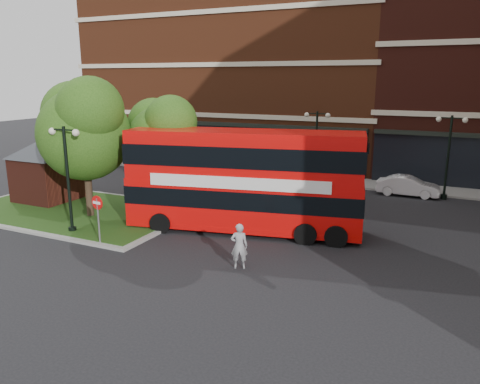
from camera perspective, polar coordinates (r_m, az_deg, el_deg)
The scene contains 15 objects.
ground at distance 19.89m, azimuth -8.67°, elevation -7.31°, with size 120.00×120.00×0.00m, color black.
pavement_far at distance 34.25m, azimuth 6.81°, elevation 1.78°, with size 44.00×3.00×0.12m, color slate.
terrace_far_left at distance 43.47m, azimuth 0.02°, elevation 13.60°, with size 26.00×12.00×14.00m, color brown.
traffic_island at distance 26.98m, azimuth -19.35°, elevation -2.16°, with size 12.60×7.60×0.15m.
kiosk at distance 29.31m, azimuth -22.55°, elevation 3.30°, with size 6.51×6.51×3.60m.
tree_island_west at distance 24.87m, azimuth -18.56°, elevation 7.73°, with size 5.40×4.71×7.21m.
tree_island_east at distance 24.95m, azimuth -9.42°, elevation 6.99°, with size 4.46×3.90×6.29m.
lamp_island at distance 22.71m, azimuth -20.28°, elevation 2.05°, with size 1.72×0.36×5.00m.
lamp_far_left at distance 31.31m, azimuth 9.26°, elevation 5.72°, with size 1.72×0.36×5.00m.
lamp_far_right at distance 30.14m, azimuth 24.06°, elevation 4.40°, with size 1.72×0.36×5.00m.
bus at distance 21.73m, azimuth 0.44°, elevation 2.18°, with size 11.22×4.65×4.18m.
woman at distance 17.84m, azimuth -0.10°, elevation -6.60°, with size 0.65×0.43×1.78m, color gray.
car_silver at distance 33.91m, azimuth -1.17°, elevation 2.90°, with size 1.71×4.24×1.44m, color #A2A4A9.
car_white at distance 30.64m, azimuth 19.80°, elevation 0.70°, with size 1.30×3.72×1.23m, color white.
no_entry_sign at distance 20.95m, azimuth -16.95°, elevation -2.12°, with size 0.61×0.12×2.22m.
Camera 1 is at (10.51, -15.33, 7.08)m, focal length 35.00 mm.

